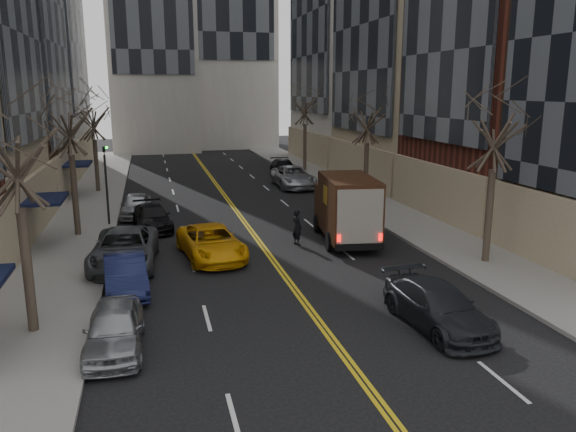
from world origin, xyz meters
The scene contains 21 objects.
sidewalk_left centered at (-9.00, 27.00, 0.07)m, with size 4.00×66.00×0.15m, color slate.
sidewalk_right centered at (9.00, 27.00, 0.07)m, with size 4.00×66.00×0.15m, color slate.
tree_lf_near centered at (-8.80, 8.00, 6.24)m, with size 3.20×3.20×8.41m.
tree_lf_mid centered at (-8.80, 20.00, 6.60)m, with size 3.20×3.20×8.91m.
tree_lf_far centered at (-8.80, 33.00, 6.02)m, with size 3.20×3.20×8.12m.
tree_rt_near centered at (8.80, 11.00, 6.45)m, with size 3.20×3.20×8.71m.
tree_rt_mid centered at (8.80, 25.00, 6.17)m, with size 3.20×3.20×8.32m.
tree_rt_far centered at (8.80, 40.00, 6.74)m, with size 3.20×3.20×9.11m.
traffic_signal centered at (-7.39, 22.00, 2.82)m, with size 0.29×0.26×4.70m.
ups_truck centered at (4.20, 15.99, 1.66)m, with size 3.06×6.27×3.30m.
observer_sedan centered at (3.52, 5.55, 0.69)m, with size 2.23×4.86×1.38m.
taxi centered at (-2.58, 14.73, 0.71)m, with size 2.37×5.13×1.43m, color orange.
pedestrian centered at (1.69, 15.93, 0.88)m, with size 0.64×0.42×1.75m, color black.
parked_lf_a centered at (-6.30, 6.26, 0.68)m, with size 1.60×3.99×1.36m, color #93969A.
parked_lf_b centered at (-6.16, 11.15, 0.69)m, with size 1.47×4.21×1.39m, color #13193D.
parked_lf_c centered at (-6.30, 14.36, 0.79)m, with size 2.61×5.66×1.57m, color #44474B.
parked_lf_d centered at (-5.10, 20.80, 0.65)m, with size 1.82×4.48×1.30m, color black.
parked_lf_e centered at (-5.97, 24.16, 0.69)m, with size 1.63×4.06×1.38m, color #A4A7AC.
parked_rt_a centered at (6.21, 21.49, 0.69)m, with size 1.46×4.17×1.38m, color #45464C.
parked_rt_b centered at (5.60, 31.82, 0.80)m, with size 2.67×5.78×1.61m, color #B3B5BB.
parked_rt_c centered at (6.30, 37.95, 0.69)m, with size 1.93×4.76×1.38m, color black.
Camera 1 is at (-5.07, -9.47, 7.38)m, focal length 35.00 mm.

